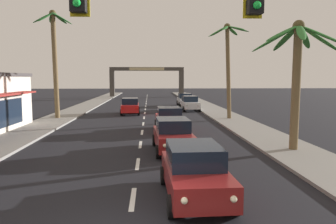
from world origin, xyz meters
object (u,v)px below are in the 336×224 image
(palm_right_second, at_px, (297,62))
(town_gateway_arch, at_px, (147,77))
(palm_left_third, at_px, (54,50))
(palm_right_third, at_px, (228,54))
(traffic_signal_mast, at_px, (258,20))
(sedan_parked_nearest_kerb, at_px, (190,103))
(sedan_oncoming_far, at_px, (130,106))
(sedan_lead_at_stop_bar, at_px, (194,171))
(sedan_third_in_queue, at_px, (173,135))
(sedan_parked_mid_kerb, at_px, (185,100))
(sedan_fifth_in_queue, at_px, (169,119))

(palm_right_second, bearing_deg, town_gateway_arch, 99.17)
(palm_left_third, distance_m, palm_right_third, 15.48)
(traffic_signal_mast, height_order, sedan_parked_nearest_kerb, traffic_signal_mast)
(sedan_parked_nearest_kerb, xyz_separation_m, palm_left_third, (-13.10, -7.36, 5.35))
(sedan_oncoming_far, distance_m, sedan_parked_nearest_kerb, 7.47)
(traffic_signal_mast, bearing_deg, palm_right_third, 78.15)
(sedan_parked_nearest_kerb, bearing_deg, palm_left_third, -150.66)
(palm_left_third, bearing_deg, town_gateway_arch, 77.09)
(sedan_lead_at_stop_bar, height_order, sedan_parked_nearest_kerb, same)
(sedan_third_in_queue, relative_size, sedan_oncoming_far, 1.00)
(sedan_parked_mid_kerb, xyz_separation_m, palm_right_second, (2.63, -27.79, 3.69))
(sedan_parked_nearest_kerb, height_order, palm_left_third, palm_left_third)
(sedan_third_in_queue, xyz_separation_m, palm_left_third, (-9.67, 13.69, 5.35))
(palm_right_third, xyz_separation_m, town_gateway_arch, (-7.48, 35.94, -1.99))
(sedan_parked_mid_kerb, xyz_separation_m, palm_right_third, (2.22, -14.88, 4.98))
(sedan_oncoming_far, bearing_deg, palm_right_third, -30.06)
(sedan_parked_nearest_kerb, bearing_deg, traffic_signal_mast, -94.25)
(sedan_parked_mid_kerb, xyz_separation_m, town_gateway_arch, (-5.26, 21.06, 2.99))
(sedan_lead_at_stop_bar, relative_size, sedan_parked_mid_kerb, 1.01)
(traffic_signal_mast, relative_size, sedan_lead_at_stop_bar, 2.52)
(palm_left_third, relative_size, town_gateway_arch, 0.67)
(traffic_signal_mast, xyz_separation_m, sedan_third_in_queue, (-1.17, 9.45, -4.14))
(sedan_fifth_in_queue, bearing_deg, sedan_lead_at_stop_bar, -89.98)
(sedan_parked_nearest_kerb, distance_m, palm_right_third, 10.22)
(sedan_third_in_queue, height_order, palm_left_third, palm_left_third)
(sedan_lead_at_stop_bar, distance_m, sedan_fifth_in_queue, 13.21)
(sedan_third_in_queue, xyz_separation_m, sedan_parked_mid_kerb, (3.54, 27.32, 0.00))
(town_gateway_arch, bearing_deg, traffic_signal_mast, -87.14)
(sedan_oncoming_far, distance_m, palm_left_third, 9.27)
(town_gateway_arch, bearing_deg, sedan_lead_at_stop_bar, -87.99)
(sedan_oncoming_far, relative_size, palm_right_third, 0.53)
(sedan_oncoming_far, xyz_separation_m, palm_left_third, (-6.46, -3.94, 5.35))
(traffic_signal_mast, bearing_deg, sedan_parked_nearest_kerb, 85.75)
(traffic_signal_mast, relative_size, palm_left_third, 1.16)
(sedan_fifth_in_queue, xyz_separation_m, palm_right_third, (5.55, 5.83, 4.98))
(sedan_third_in_queue, distance_m, sedan_fifth_in_queue, 6.61)
(palm_left_third, distance_m, palm_right_second, 21.31)
(sedan_parked_nearest_kerb, bearing_deg, sedan_parked_mid_kerb, 89.04)
(sedan_parked_mid_kerb, bearing_deg, sedan_third_in_queue, -97.38)
(traffic_signal_mast, bearing_deg, sedan_parked_mid_kerb, 86.31)
(palm_left_third, bearing_deg, sedan_third_in_queue, -54.77)
(sedan_oncoming_far, height_order, sedan_parked_mid_kerb, same)
(sedan_parked_mid_kerb, relative_size, palm_left_third, 0.46)
(palm_right_second, bearing_deg, palm_left_third, 138.20)
(sedan_third_in_queue, relative_size, sedan_parked_mid_kerb, 1.01)
(sedan_lead_at_stop_bar, relative_size, sedan_oncoming_far, 1.00)
(sedan_lead_at_stop_bar, bearing_deg, traffic_signal_mast, -71.42)
(sedan_parked_nearest_kerb, xyz_separation_m, town_gateway_arch, (-5.15, 27.32, 2.99))
(traffic_signal_mast, xyz_separation_m, town_gateway_arch, (-2.89, 57.82, -1.15))
(sedan_lead_at_stop_bar, height_order, town_gateway_arch, town_gateway_arch)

